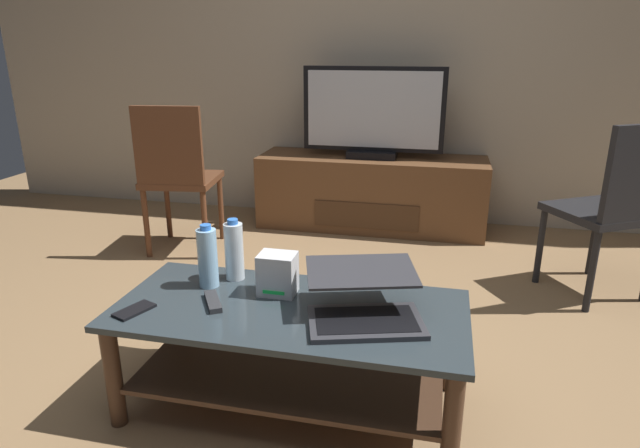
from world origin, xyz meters
TOP-DOWN VIEW (x-y plane):
  - ground_plane at (0.00, 0.00)m, footprint 7.68×7.68m
  - back_wall at (0.00, 2.33)m, footprint 6.40×0.12m
  - coffee_table at (0.01, -0.16)m, footprint 1.25×0.58m
  - media_cabinet at (0.01, 2.01)m, footprint 1.64×0.51m
  - television at (0.01, 1.99)m, footprint 1.00×0.20m
  - dining_chair at (1.38, 1.09)m, footprint 0.60×0.60m
  - side_chair at (-1.12, 1.21)m, footprint 0.50×0.50m
  - laptop at (0.27, -0.18)m, footprint 0.47×0.46m
  - router_box at (-0.07, -0.06)m, footprint 0.14×0.11m
  - water_bottle_near at (-0.28, 0.03)m, footprint 0.07×0.07m
  - water_bottle_far at (-0.35, -0.06)m, footprint 0.08×0.08m
  - cell_phone at (-0.52, -0.32)m, footprint 0.12×0.16m
  - tv_remote at (-0.27, -0.20)m, footprint 0.12×0.16m

SIDE VIEW (x-z plane):
  - ground_plane at x=0.00m, z-range 0.00..0.00m
  - media_cabinet at x=0.01m, z-range 0.00..0.53m
  - coffee_table at x=0.01m, z-range 0.08..0.49m
  - cell_phone at x=-0.52m, z-range 0.41..0.42m
  - tv_remote at x=-0.27m, z-range 0.41..0.43m
  - laptop at x=0.27m, z-range 0.40..0.55m
  - router_box at x=-0.07m, z-range 0.41..0.57m
  - water_bottle_near at x=-0.28m, z-range 0.40..0.65m
  - water_bottle_far at x=-0.35m, z-range 0.40..0.65m
  - dining_chair at x=1.38m, z-range 0.06..1.01m
  - side_chair at x=-1.12m, z-range 0.06..1.02m
  - television at x=0.01m, z-range 0.52..1.15m
  - back_wall at x=0.00m, z-range 0.00..2.80m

